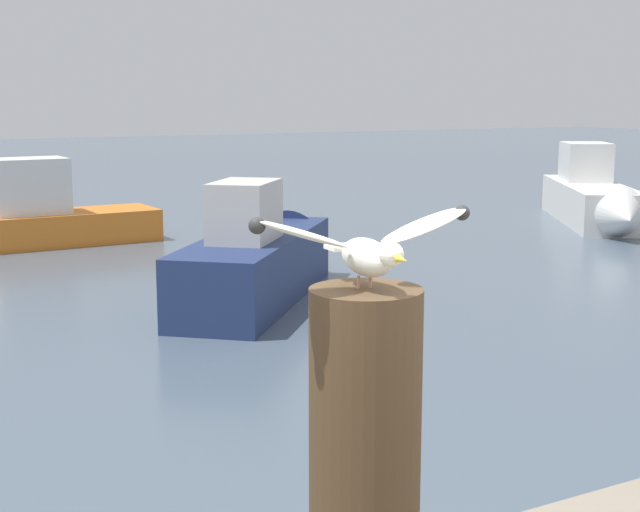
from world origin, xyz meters
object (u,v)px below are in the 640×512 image
mooring_post (365,465)px  boat_white (595,199)px  seagull (367,246)px  boat_navy (263,256)px

mooring_post → boat_white: 18.55m
seagull → boat_navy: seagull is taller
boat_navy → boat_white: (9.44, 2.95, 0.01)m
seagull → mooring_post: bearing=85.8°
boat_navy → boat_white: boat_white is taller
mooring_post → boat_navy: mooring_post is taller
mooring_post → seagull: (-0.00, -0.00, 0.61)m
boat_white → boat_navy: bearing=-162.7°
mooring_post → boat_navy: (4.26, 9.49, -1.23)m
boat_white → mooring_post: bearing=-137.8°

